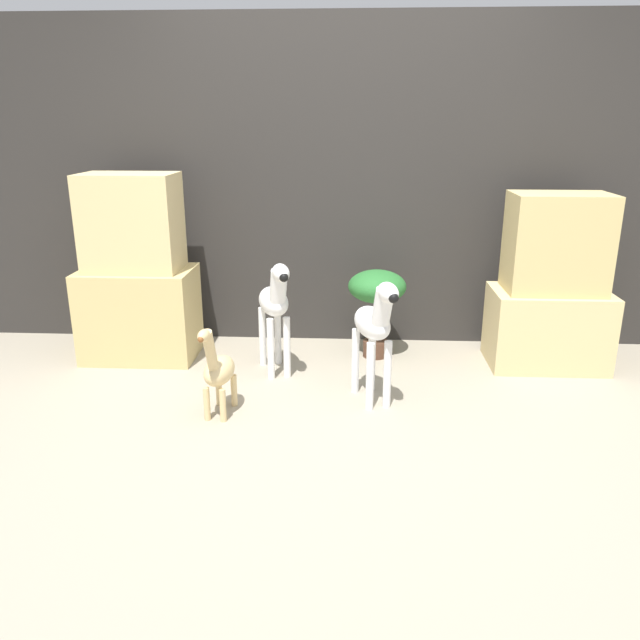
{
  "coord_description": "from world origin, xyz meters",
  "views": [
    {
      "loc": [
        0.08,
        -2.97,
        1.54
      ],
      "look_at": [
        -0.11,
        0.52,
        0.41
      ],
      "focal_mm": 35.0,
      "sensor_mm": 36.0,
      "label": 1
    }
  ],
  "objects_px": {
    "zebra_right": "(375,326)",
    "giraffe_figurine": "(218,370)",
    "potted_palm_front": "(377,293)",
    "zebra_left": "(275,304)"
  },
  "relations": [
    {
      "from": "zebra_left",
      "to": "potted_palm_front",
      "type": "xyz_separation_m",
      "value": [
        0.64,
        0.34,
        -0.01
      ]
    },
    {
      "from": "zebra_right",
      "to": "giraffe_figurine",
      "type": "distance_m",
      "value": 0.88
    },
    {
      "from": "zebra_left",
      "to": "potted_palm_front",
      "type": "relative_size",
      "value": 1.25
    },
    {
      "from": "zebra_right",
      "to": "potted_palm_front",
      "type": "height_order",
      "value": "zebra_right"
    },
    {
      "from": "giraffe_figurine",
      "to": "potted_palm_front",
      "type": "distance_m",
      "value": 1.29
    },
    {
      "from": "zebra_left",
      "to": "giraffe_figurine",
      "type": "xyz_separation_m",
      "value": [
        -0.24,
        -0.59,
        -0.2
      ]
    },
    {
      "from": "zebra_right",
      "to": "giraffe_figurine",
      "type": "bearing_deg",
      "value": -166.74
    },
    {
      "from": "potted_palm_front",
      "to": "zebra_left",
      "type": "bearing_deg",
      "value": -152.17
    },
    {
      "from": "giraffe_figurine",
      "to": "potted_palm_front",
      "type": "xyz_separation_m",
      "value": [
        0.87,
        0.93,
        0.19
      ]
    },
    {
      "from": "zebra_right",
      "to": "giraffe_figurine",
      "type": "xyz_separation_m",
      "value": [
        -0.84,
        -0.2,
        -0.2
      ]
    }
  ]
}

